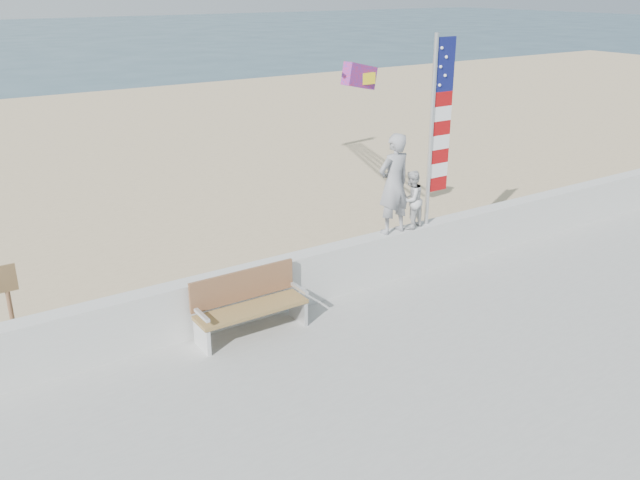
# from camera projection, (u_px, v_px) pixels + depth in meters

# --- Properties ---
(ground) EXTENTS (220.00, 220.00, 0.00)m
(ground) POSITION_uv_depth(u_px,v_px,m) (374.00, 360.00, 10.32)
(ground) COLOR #294453
(ground) RESTS_ON ground
(sand) EXTENTS (90.00, 40.00, 0.08)m
(sand) POSITION_uv_depth(u_px,v_px,m) (159.00, 205.00, 17.32)
(sand) COLOR tan
(sand) RESTS_ON ground
(seawall) EXTENTS (30.00, 0.35, 0.90)m
(seawall) POSITION_uv_depth(u_px,v_px,m) (304.00, 278.00, 11.65)
(seawall) COLOR beige
(seawall) RESTS_ON boardwalk
(adult) EXTENTS (0.69, 0.47, 1.85)m
(adult) POSITION_uv_depth(u_px,v_px,m) (394.00, 184.00, 12.15)
(adult) COLOR gray
(adult) RESTS_ON seawall
(child) EXTENTS (0.63, 0.55, 1.10)m
(child) POSITION_uv_depth(u_px,v_px,m) (411.00, 200.00, 12.50)
(child) COLOR #BCBCBC
(child) RESTS_ON seawall
(bench) EXTENTS (1.80, 0.57, 1.00)m
(bench) POSITION_uv_depth(u_px,v_px,m) (249.00, 303.00, 10.60)
(bench) COLOR olive
(bench) RESTS_ON boardwalk
(flag) EXTENTS (0.50, 0.08, 3.50)m
(flag) POSITION_uv_depth(u_px,v_px,m) (437.00, 123.00, 12.28)
(flag) COLOR silver
(flag) RESTS_ON seawall
(parafoil_kite) EXTENTS (0.86, 0.40, 0.57)m
(parafoil_kite) POSITION_uv_depth(u_px,v_px,m) (360.00, 76.00, 12.78)
(parafoil_kite) COLOR red
(parafoil_kite) RESTS_ON ground
(sign) EXTENTS (0.32, 0.07, 1.46)m
(sign) POSITION_uv_depth(u_px,v_px,m) (9.00, 302.00, 10.06)
(sign) COLOR brown
(sign) RESTS_ON sand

